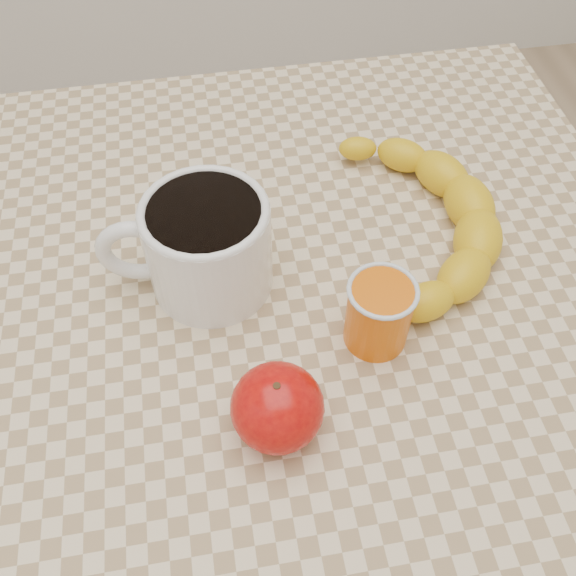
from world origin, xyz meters
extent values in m
plane|color=tan|center=(0.00, 0.00, 0.00)|extent=(3.00, 3.00, 0.00)
cube|color=beige|center=(0.00, 0.00, 0.73)|extent=(0.80, 0.80, 0.04)
cube|color=#836242|center=(0.00, 0.00, 0.68)|extent=(0.74, 0.74, 0.06)
cylinder|color=#836242|center=(-0.35, 0.35, 0.35)|extent=(0.05, 0.05, 0.71)
cylinder|color=#836242|center=(0.35, 0.35, 0.35)|extent=(0.05, 0.05, 0.71)
cylinder|color=white|center=(-0.07, 0.04, 0.80)|extent=(0.13, 0.13, 0.10)
cylinder|color=black|center=(-0.07, 0.04, 0.84)|extent=(0.10, 0.10, 0.01)
torus|color=white|center=(-0.07, 0.04, 0.85)|extent=(0.12, 0.12, 0.01)
torus|color=white|center=(-0.14, 0.05, 0.80)|extent=(0.08, 0.02, 0.08)
cylinder|color=#DB5C06|center=(0.07, -0.06, 0.79)|extent=(0.06, 0.06, 0.07)
torus|color=silver|center=(0.07, -0.06, 0.82)|extent=(0.06, 0.06, 0.00)
ellipsoid|color=#960507|center=(-0.03, -0.13, 0.79)|extent=(0.10, 0.10, 0.07)
cylinder|color=#382311|center=(-0.03, -0.13, 0.82)|extent=(0.01, 0.01, 0.01)
camera|label=1|loc=(-0.06, -0.38, 1.26)|focal=40.00mm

